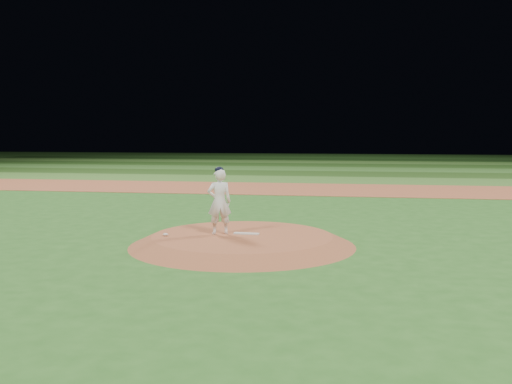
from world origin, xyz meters
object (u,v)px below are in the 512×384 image
at_px(pitchers_mound, 242,240).
at_px(pitching_rubber, 246,234).
at_px(rosin_bag, 166,235).
at_px(pitcher_on_mound, 219,201).

relative_size(pitchers_mound, pitching_rubber, 8.73).
distance_m(pitching_rubber, rosin_bag, 1.97).
height_order(pitchers_mound, rosin_bag, rosin_bag).
xyz_separation_m(rosin_bag, pitcher_on_mound, (1.23, 0.47, 0.78)).
distance_m(pitchers_mound, pitcher_on_mound, 1.11).
xyz_separation_m(pitchers_mound, pitching_rubber, (0.08, 0.13, 0.14)).
bearing_deg(rosin_bag, pitcher_on_mound, 20.69).
xyz_separation_m(pitching_rubber, rosin_bag, (-1.89, -0.56, 0.02)).
xyz_separation_m(pitchers_mound, rosin_bag, (-1.81, -0.43, 0.16)).
distance_m(pitchers_mound, pitching_rubber, 0.21).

